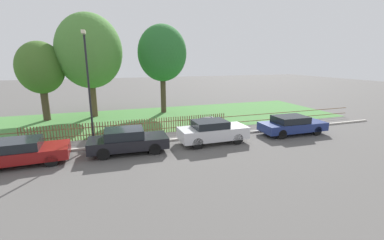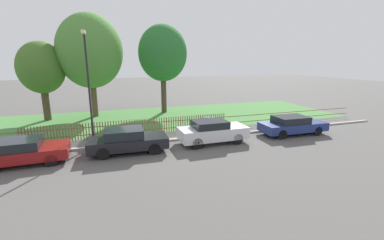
{
  "view_description": "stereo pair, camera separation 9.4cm",
  "coord_description": "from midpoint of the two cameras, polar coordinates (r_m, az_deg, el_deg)",
  "views": [
    {
      "loc": [
        -1.59,
        -15.02,
        5.03
      ],
      "look_at": [
        3.73,
        0.72,
        1.1
      ],
      "focal_mm": 24.0,
      "sensor_mm": 36.0,
      "label": 1
    },
    {
      "loc": [
        -1.5,
        -15.05,
        5.03
      ],
      "look_at": [
        3.73,
        0.72,
        1.1
      ],
      "focal_mm": 24.0,
      "sensor_mm": 36.0,
      "label": 2
    }
  ],
  "objects": [
    {
      "name": "parked_car_red_compact",
      "position": [
        18.89,
        21.51,
        -1.0
      ],
      "size": [
        4.57,
        1.86,
        1.28
      ],
      "rotation": [
        0.0,
        0.0,
        -0.02
      ],
      "color": "navy",
      "rests_on": "ground"
    },
    {
      "name": "grass_strip",
      "position": [
        22.56,
        -13.93,
        0.04
      ],
      "size": [
        37.73,
        9.67,
        0.01
      ],
      "primitive_type": "cube",
      "color": "#477F3D",
      "rests_on": "ground"
    },
    {
      "name": "tree_mid_park",
      "position": [
        24.76,
        -6.41,
        14.48
      ],
      "size": [
        4.51,
        4.51,
        8.2
      ],
      "color": "#473828",
      "rests_on": "ground"
    },
    {
      "name": "park_fence",
      "position": [
        17.76,
        -12.74,
        -1.64
      ],
      "size": [
        37.73,
        0.05,
        1.1
      ],
      "color": "brown",
      "rests_on": "ground"
    },
    {
      "name": "street_lamp",
      "position": [
        15.53,
        -21.96,
        8.64
      ],
      "size": [
        0.2,
        0.79,
        6.52
      ],
      "color": "black",
      "rests_on": "ground"
    },
    {
      "name": "ground_plane",
      "position": [
        15.93,
        -11.86,
        -5.4
      ],
      "size": [
        120.0,
        120.0,
        0.0
      ],
      "primitive_type": "plane",
      "color": "#565451"
    },
    {
      "name": "tree_behind_motorcycle",
      "position": [
        24.38,
        -21.61,
        13.99
      ],
      "size": [
        5.48,
        5.48,
        8.87
      ],
      "color": "brown",
      "rests_on": "ground"
    },
    {
      "name": "kerb_stone",
      "position": [
        16.01,
        -11.92,
        -5.08
      ],
      "size": [
        37.73,
        0.2,
        0.12
      ],
      "primitive_type": "cube",
      "color": "#B2ADA3",
      "rests_on": "ground"
    },
    {
      "name": "covered_motorcycle",
      "position": [
        18.3,
        3.47,
        -0.57
      ],
      "size": [
        1.95,
        0.74,
        1.06
      ],
      "rotation": [
        0.0,
        0.0,
        -0.03
      ],
      "color": "black",
      "rests_on": "ground"
    },
    {
      "name": "parked_car_silver_hatchback",
      "position": [
        15.14,
        -33.3,
        -5.8
      ],
      "size": [
        4.11,
        2.0,
        1.24
      ],
      "rotation": [
        0.0,
        0.0,
        0.04
      ],
      "color": "maroon",
      "rests_on": "ground"
    },
    {
      "name": "parked_car_navy_estate",
      "position": [
        15.78,
        4.71,
        -2.51
      ],
      "size": [
        4.22,
        1.74,
        1.42
      ],
      "rotation": [
        0.0,
        0.0,
        0.01
      ],
      "color": "silver",
      "rests_on": "ground"
    },
    {
      "name": "tree_nearest_kerb",
      "position": [
        24.57,
        -30.37,
        9.89
      ],
      "size": [
        3.66,
        3.66,
        6.48
      ],
      "color": "#473828",
      "rests_on": "ground"
    },
    {
      "name": "parked_car_black_saloon",
      "position": [
        14.6,
        -14.03,
        -4.37
      ],
      "size": [
        4.31,
        1.91,
        1.35
      ],
      "rotation": [
        0.0,
        0.0,
        -0.04
      ],
      "color": "black",
      "rests_on": "ground"
    }
  ]
}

